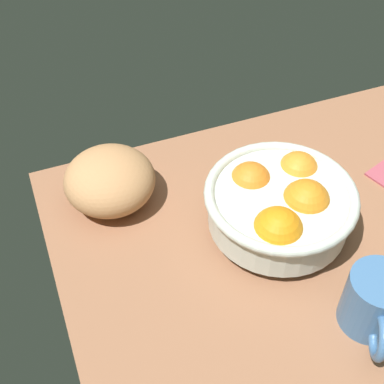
{
  "coord_description": "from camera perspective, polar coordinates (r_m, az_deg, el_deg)",
  "views": [
    {
      "loc": [
        -34.26,
        -41.1,
        65.24
      ],
      "look_at": [
        -13.47,
        13.04,
        5.0
      ],
      "focal_mm": 50.06,
      "sensor_mm": 36.0,
      "label": 1
    }
  ],
  "objects": [
    {
      "name": "ground_plane",
      "position": [
        0.86,
        11.71,
        -6.58
      ],
      "size": [
        73.76,
        64.1,
        3.0
      ],
      "primitive_type": "cube",
      "color": "#936143"
    },
    {
      "name": "mug",
      "position": [
        0.76,
        18.87,
        -11.13
      ],
      "size": [
        8.74,
        11.81,
        9.06
      ],
      "color": "teal",
      "rests_on": "ground"
    },
    {
      "name": "fruit_bowl",
      "position": [
        0.82,
        9.42,
        -1.28
      ],
      "size": [
        23.15,
        23.15,
        10.18
      ],
      "color": "silver",
      "rests_on": "ground"
    },
    {
      "name": "bread_loaf",
      "position": [
        0.87,
        -8.76,
        1.26
      ],
      "size": [
        16.98,
        16.97,
        9.01
      ],
      "primitive_type": "ellipsoid",
      "rotation": [
        0.0,
        0.0,
        0.16
      ],
      "color": "tan",
      "rests_on": "ground"
    }
  ]
}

